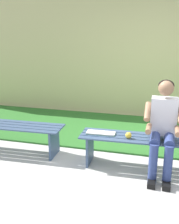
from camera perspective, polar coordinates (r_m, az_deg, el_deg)
The scene contains 8 objects.
ground_plane at distance 3.44m, azimuth -9.69°, elevation -16.94°, with size 10.00×7.00×0.04m, color beige.
grass_strip at distance 5.45m, azimuth 0.74°, elevation -3.35°, with size 9.00×2.02×0.03m, color #2D6B28.
brick_wall at distance 6.22m, azimuth 9.51°, elevation 11.50°, with size 9.50×0.24×2.69m, color #D1C684.
bench_near at distance 3.89m, azimuth 12.14°, elevation -6.71°, with size 1.91×0.51×0.46m.
bench_far at distance 4.58m, azimuth -17.80°, elevation -3.53°, with size 2.01×0.51×0.46m.
person_seated at distance 3.67m, azimuth 15.12°, elevation -2.61°, with size 0.50×0.69×1.26m.
apple at distance 3.77m, azimuth 8.13°, elevation -4.84°, with size 0.09×0.09×0.09m, color gold.
book_open at distance 3.91m, azimuth 2.37°, elevation -4.41°, with size 0.42×0.17×0.02m.
Camera 1 is at (-0.13, 3.58, 1.86)m, focal length 43.84 mm.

